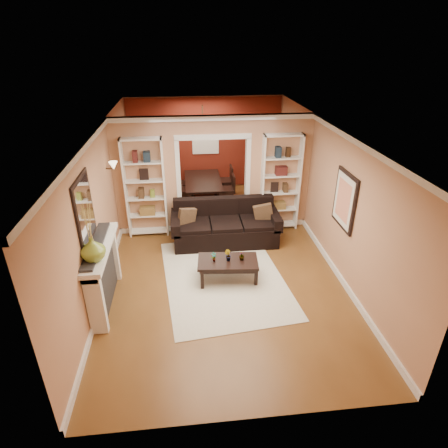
{
  "coord_description": "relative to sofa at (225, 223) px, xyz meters",
  "views": [
    {
      "loc": [
        -0.65,
        -6.98,
        4.24
      ],
      "look_at": [
        0.03,
        -0.8,
        1.09
      ],
      "focal_mm": 30.0,
      "sensor_mm": 36.0,
      "label": 1
    }
  ],
  "objects": [
    {
      "name": "ceiling",
      "position": [
        -0.2,
        -0.45,
        2.23
      ],
      "size": [
        8.0,
        8.0,
        0.0
      ],
      "primitive_type": "plane",
      "rotation": [
        3.14,
        0.0,
        0.0
      ],
      "color": "white",
      "rests_on": "ground"
    },
    {
      "name": "dining_chair_se",
      "position": [
        0.23,
        2.7,
        -0.01
      ],
      "size": [
        0.54,
        0.54,
        0.93
      ],
      "primitive_type": "cube",
      "rotation": [
        0.0,
        0.0,
        -1.77
      ],
      "color": "black",
      "rests_on": "floor"
    },
    {
      "name": "pillow_left",
      "position": [
        -0.85,
        -0.02,
        0.18
      ],
      "size": [
        0.4,
        0.27,
        0.39
      ],
      "primitive_type": "cube",
      "rotation": [
        0.0,
        0.0,
        0.44
      ],
      "color": "brown",
      "rests_on": "sofa"
    },
    {
      "name": "dining_chair_ne",
      "position": [
        0.23,
        2.1,
        -0.03
      ],
      "size": [
        0.48,
        0.48,
        0.87
      ],
      "primitive_type": "cube",
      "rotation": [
        0.0,
        0.0,
        -1.46
      ],
      "color": "black",
      "rests_on": "floor"
    },
    {
      "name": "wall_right",
      "position": [
        2.05,
        -0.45,
        0.88
      ],
      "size": [
        0.0,
        8.0,
        8.0
      ],
      "primitive_type": "plane",
      "rotation": [
        1.57,
        0.0,
        -1.57
      ],
      "color": "tan",
      "rests_on": "ground"
    },
    {
      "name": "bookshelf_left",
      "position": [
        -1.75,
        0.58,
        0.68
      ],
      "size": [
        0.9,
        0.3,
        2.3
      ],
      "primitive_type": "cube",
      "color": "white",
      "rests_on": "floor"
    },
    {
      "name": "mirror",
      "position": [
        -2.43,
        -1.95,
        1.33
      ],
      "size": [
        0.03,
        0.95,
        1.1
      ],
      "primitive_type": "cube",
      "color": "silver",
      "rests_on": "wall_left"
    },
    {
      "name": "dining_window",
      "position": [
        -0.2,
        3.48,
        1.08
      ],
      "size": [
        0.78,
        0.03,
        0.98
      ],
      "primitive_type": "cube",
      "color": "#8CA5CC",
      "rests_on": "wall_back"
    },
    {
      "name": "wall_back",
      "position": [
        -0.2,
        3.55,
        0.88
      ],
      "size": [
        8.0,
        0.0,
        8.0
      ],
      "primitive_type": "plane",
      "rotation": [
        1.57,
        0.0,
        0.0
      ],
      "color": "tan",
      "rests_on": "ground"
    },
    {
      "name": "coffee_table",
      "position": [
        -0.12,
        -1.48,
        -0.25
      ],
      "size": [
        1.18,
        0.71,
        0.43
      ],
      "primitive_type": "cube",
      "rotation": [
        0.0,
        0.0,
        -0.09
      ],
      "color": "black",
      "rests_on": "floor"
    },
    {
      "name": "chandelier",
      "position": [
        -0.2,
        2.25,
        1.55
      ],
      "size": [
        0.5,
        0.5,
        0.3
      ],
      "primitive_type": "cube",
      "color": "#372719",
      "rests_on": "ceiling"
    },
    {
      "name": "pillow_right",
      "position": [
        0.85,
        -0.02,
        0.19
      ],
      "size": [
        0.42,
        0.17,
        0.41
      ],
      "primitive_type": "cube",
      "rotation": [
        0.0,
        0.0,
        -0.12
      ],
      "color": "brown",
      "rests_on": "sofa"
    },
    {
      "name": "fireplace",
      "position": [
        -2.29,
        -1.95,
        0.11
      ],
      "size": [
        0.32,
        1.7,
        1.16
      ],
      "primitive_type": "cube",
      "color": "white",
      "rests_on": "floor"
    },
    {
      "name": "wall_sconce",
      "position": [
        -2.35,
        0.1,
        1.36
      ],
      "size": [
        0.18,
        0.18,
        0.22
      ],
      "primitive_type": "cube",
      "color": "#FFE0A5",
      "rests_on": "wall_left"
    },
    {
      "name": "plant_center",
      "position": [
        -0.12,
        -1.48,
        0.07
      ],
      "size": [
        0.15,
        0.15,
        0.22
      ],
      "primitive_type": "imported",
      "rotation": [
        0.0,
        0.0,
        2.41
      ],
      "color": "#336626",
      "rests_on": "coffee_table"
    },
    {
      "name": "floor",
      "position": [
        -0.2,
        -0.45,
        -0.47
      ],
      "size": [
        8.0,
        8.0,
        0.0
      ],
      "primitive_type": "plane",
      "color": "brown",
      "rests_on": "ground"
    },
    {
      "name": "red_back_panel",
      "position": [
        -0.2,
        3.52,
        0.85
      ],
      "size": [
        4.44,
        0.04,
        2.64
      ],
      "primitive_type": "cube",
      "color": "maroon",
      "rests_on": "floor"
    },
    {
      "name": "wall_left",
      "position": [
        -2.45,
        -0.45,
        0.88
      ],
      "size": [
        0.0,
        8.0,
        8.0
      ],
      "primitive_type": "plane",
      "rotation": [
        1.57,
        0.0,
        1.57
      ],
      "color": "tan",
      "rests_on": "ground"
    },
    {
      "name": "area_rug",
      "position": [
        -0.19,
        -1.41,
        -0.46
      ],
      "size": [
        2.54,
        3.33,
        0.01
      ],
      "primitive_type": "cube",
      "rotation": [
        0.0,
        0.0,
        0.11
      ],
      "color": "beige",
      "rests_on": "floor"
    },
    {
      "name": "dining_chair_sw",
      "position": [
        -0.87,
        2.7,
        -0.04
      ],
      "size": [
        0.52,
        0.52,
        0.86
      ],
      "primitive_type": "cube",
      "rotation": [
        0.0,
        0.0,
        1.83
      ],
      "color": "black",
      "rests_on": "floor"
    },
    {
      "name": "dining_table",
      "position": [
        -0.32,
        2.4,
        -0.15
      ],
      "size": [
        1.79,
        1.0,
        0.63
      ],
      "primitive_type": "imported",
      "rotation": [
        0.0,
        0.0,
        1.57
      ],
      "color": "black",
      "rests_on": "floor"
    },
    {
      "name": "vase",
      "position": [
        -2.29,
        -2.38,
        0.89
      ],
      "size": [
        0.49,
        0.49,
        0.4
      ],
      "primitive_type": "imported",
      "rotation": [
        0.0,
        0.0,
        0.37
      ],
      "color": "olive",
      "rests_on": "fireplace"
    },
    {
      "name": "plant_right",
      "position": [
        0.14,
        -1.48,
        0.05
      ],
      "size": [
        0.14,
        0.14,
        0.18
      ],
      "primitive_type": "imported",
      "rotation": [
        0.0,
        0.0,
        4.16
      ],
      "color": "#336626",
      "rests_on": "coffee_table"
    },
    {
      "name": "partition_wall",
      "position": [
        -0.2,
        0.75,
        0.88
      ],
      "size": [
        4.5,
        0.15,
        2.7
      ],
      "primitive_type": "cube",
      "color": "tan",
      "rests_on": "floor"
    },
    {
      "name": "dining_chair_nw",
      "position": [
        -0.87,
        2.1,
        -0.0
      ],
      "size": [
        0.5,
        0.5,
        0.93
      ],
      "primitive_type": "cube",
      "rotation": [
        0.0,
        0.0,
        1.66
      ],
      "color": "black",
      "rests_on": "floor"
    },
    {
      "name": "framed_art",
      "position": [
        2.01,
        -1.45,
        1.08
      ],
      "size": [
        0.04,
        0.85,
        1.05
      ],
      "primitive_type": "cube",
      "color": "black",
      "rests_on": "wall_right"
    },
    {
      "name": "wall_front",
      "position": [
        -0.2,
        -4.45,
        0.88
      ],
      "size": [
        8.0,
        0.0,
        8.0
      ],
      "primitive_type": "plane",
      "rotation": [
        -1.57,
        0.0,
        0.0
      ],
      "color": "tan",
      "rests_on": "ground"
    },
    {
      "name": "plant_left",
      "position": [
        -0.39,
        -1.48,
        0.05
      ],
      "size": [
        0.12,
        0.1,
        0.19
      ],
      "primitive_type": "imported",
      "rotation": [
        0.0,
        0.0,
        0.37
      ],
      "color": "#336626",
      "rests_on": "coffee_table"
    },
    {
      "name": "bookshelf_right",
      "position": [
        1.35,
        0.58,
        0.68
      ],
      "size": [
        0.9,
        0.3,
        2.3
      ],
      "primitive_type": "cube",
      "color": "white",
      "rests_on": "floor"
    },
    {
      "name": "sofa",
      "position": [
        0.0,
        0.0,
        0.0
      ],
      "size": [
        2.4,
        1.04,
        0.94
      ],
      "primitive_type": "cube",
      "color": "black",
      "rests_on": "floor"
    }
  ]
}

